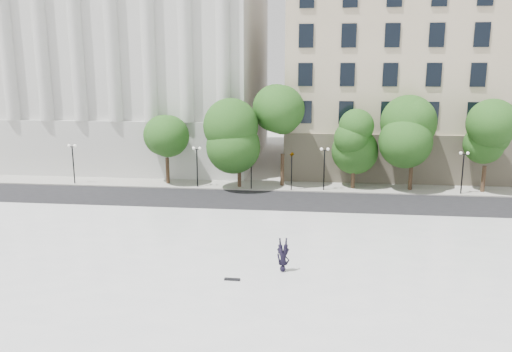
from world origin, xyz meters
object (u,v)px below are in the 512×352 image
object	(u,v)px
traffic_light_west	(251,152)
person_lying	(283,267)
skateboard	(232,279)
traffic_light_east	(292,152)

from	to	relation	value
traffic_light_west	person_lying	xyz separation A→B (m)	(4.20, -20.00, -2.90)
traffic_light_west	person_lying	world-z (taller)	traffic_light_west
traffic_light_west	skateboard	size ratio (longest dim) A/B	4.93
traffic_light_west	traffic_light_east	size ratio (longest dim) A/B	0.98
traffic_light_west	traffic_light_east	world-z (taller)	traffic_light_east
traffic_light_west	skateboard	xyz separation A→B (m)	(1.60, -21.46, -3.11)
traffic_light_east	skateboard	world-z (taller)	traffic_light_east
skateboard	traffic_light_west	bearing A→B (deg)	95.21
traffic_light_west	person_lying	distance (m)	20.64
person_lying	skateboard	distance (m)	2.98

